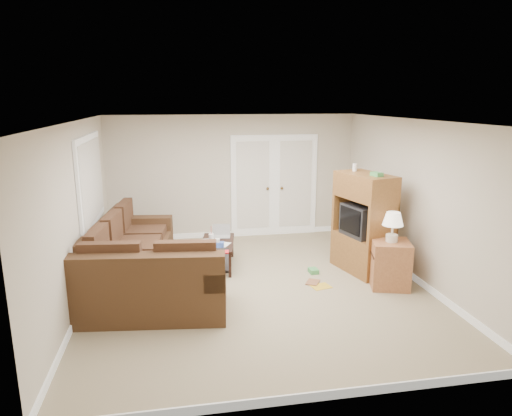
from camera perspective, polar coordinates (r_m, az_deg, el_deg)
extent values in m
plane|color=tan|center=(7.05, 0.13, -9.90)|extent=(5.50, 5.50, 0.00)
cube|color=white|center=(6.48, 0.14, 10.86)|extent=(5.00, 5.50, 0.02)
cube|color=beige|center=(6.69, -21.45, -0.84)|extent=(0.02, 5.50, 2.50)
cube|color=beige|center=(7.50, 19.30, 0.81)|extent=(0.02, 5.50, 2.50)
cube|color=beige|center=(9.32, -2.87, 3.90)|extent=(5.00, 0.02, 2.50)
cube|color=beige|center=(4.10, 7.05, -8.79)|extent=(5.00, 0.02, 2.50)
cube|color=white|center=(9.38, -0.41, 2.59)|extent=(0.90, 0.04, 2.13)
cube|color=white|center=(9.57, 4.92, 2.76)|extent=(0.90, 0.04, 2.13)
cube|color=white|center=(9.35, -0.38, 2.86)|extent=(0.68, 0.02, 1.80)
cube|color=white|center=(9.54, 4.96, 3.03)|extent=(0.68, 0.02, 1.80)
cube|color=white|center=(7.59, -20.00, 3.21)|extent=(0.04, 1.92, 1.42)
cube|color=white|center=(7.58, -19.82, 3.22)|extent=(0.02, 1.74, 1.24)
cube|color=#49301C|center=(7.61, -15.16, -6.71)|extent=(1.29, 2.65, 0.47)
cube|color=#49301C|center=(7.55, -18.10, -3.30)|extent=(0.56, 2.56, 0.48)
cube|color=#49301C|center=(8.57, -13.80, -1.86)|extent=(1.02, 0.38, 0.24)
cube|color=#4A2E1D|center=(7.49, -14.63, -4.56)|extent=(0.94, 2.50, 0.13)
cube|color=#49301C|center=(6.35, -12.98, -10.68)|extent=(2.10, 1.22, 0.47)
cube|color=#49301C|center=(5.84, -13.80, -7.91)|extent=(2.01, 0.50, 0.48)
cube|color=#49301C|center=(6.13, -5.08, -7.69)|extent=(0.38, 1.02, 0.24)
cube|color=#4A2E1D|center=(6.32, -12.99, -7.87)|extent=(1.95, 0.88, 0.13)
cube|color=black|center=(6.08, -5.11, -6.47)|extent=(0.46, 0.92, 0.03)
cube|color=red|center=(6.30, -5.05, -5.53)|extent=(0.37, 0.17, 0.02)
cube|color=black|center=(7.78, -4.84, -4.42)|extent=(0.70, 1.14, 0.05)
cube|color=black|center=(7.86, -4.81, -6.27)|extent=(0.61, 1.05, 0.03)
cylinder|color=white|center=(7.71, -5.61, -3.80)|extent=(0.09, 0.09, 0.16)
cylinder|color=red|center=(7.67, -5.63, -2.76)|extent=(0.01, 0.01, 0.14)
cube|color=#3350A8|center=(7.48, -4.85, -4.61)|extent=(0.23, 0.15, 0.09)
cube|color=white|center=(7.68, -4.90, -4.45)|extent=(0.44, 0.63, 0.00)
cube|color=brown|center=(7.81, 13.08, -5.47)|extent=(0.80, 1.13, 0.61)
cube|color=brown|center=(7.53, 13.53, 2.65)|extent=(0.80, 1.13, 0.41)
cube|color=black|center=(7.64, 13.18, -1.50)|extent=(0.63, 0.72, 0.51)
cube|color=black|center=(7.49, 11.67, -1.57)|extent=(0.14, 0.52, 0.41)
cube|color=#479C50|center=(7.30, 14.86, 4.10)|extent=(0.16, 0.21, 0.06)
cylinder|color=white|center=(7.73, 12.24, 4.98)|extent=(0.07, 0.07, 0.12)
cube|color=#A7673D|center=(7.25, 16.38, -6.74)|extent=(0.68, 0.68, 0.72)
cylinder|color=silver|center=(7.13, 16.60, -3.61)|extent=(0.18, 0.18, 0.11)
cylinder|color=silver|center=(7.09, 16.67, -2.59)|extent=(0.03, 0.03, 0.15)
cone|color=white|center=(7.05, 16.76, -1.30)|extent=(0.31, 0.31, 0.20)
cube|color=white|center=(9.79, 10.32, -2.44)|extent=(0.14, 0.13, 0.30)
cube|color=gold|center=(7.14, 8.11, -9.68)|extent=(0.34, 0.29, 0.01)
cube|color=#479C50|center=(7.65, 7.18, -7.79)|extent=(0.15, 0.19, 0.07)
imported|color=brown|center=(7.28, 6.39, -9.11)|extent=(0.29, 0.31, 0.02)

